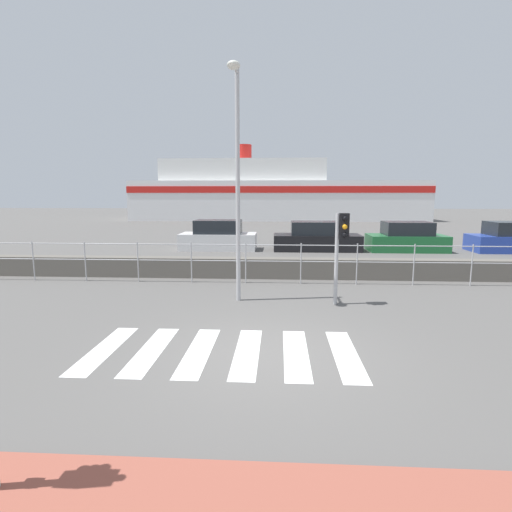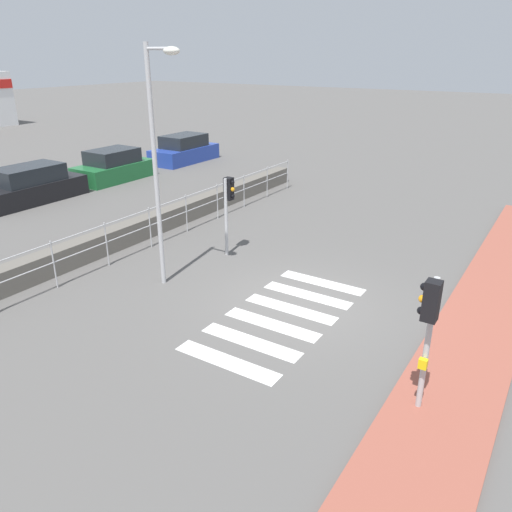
# 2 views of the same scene
# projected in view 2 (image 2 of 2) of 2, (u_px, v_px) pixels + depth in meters

# --- Properties ---
(ground_plane) EXTENTS (160.00, 160.00, 0.00)m
(ground_plane) POSITION_uv_depth(u_px,v_px,m) (298.00, 303.00, 12.61)
(ground_plane) COLOR #565451
(sidewalk_brick) EXTENTS (24.00, 1.80, 0.12)m
(sidewalk_brick) POSITION_uv_depth(u_px,v_px,m) (469.00, 348.00, 10.55)
(sidewalk_brick) COLOR #934C3D
(sidewalk_brick) RESTS_ON ground_plane
(crosswalk) EXTENTS (4.95, 2.40, 0.01)m
(crosswalk) POSITION_uv_depth(u_px,v_px,m) (282.00, 316.00, 11.95)
(crosswalk) COLOR silver
(crosswalk) RESTS_ON ground_plane
(seawall) EXTENTS (22.08, 0.55, 0.70)m
(seawall) POSITION_uv_depth(u_px,v_px,m) (111.00, 240.00, 15.85)
(seawall) COLOR #605B54
(seawall) RESTS_ON ground_plane
(harbor_fence) EXTENTS (19.91, 0.04, 1.34)m
(harbor_fence) POSITION_uv_depth(u_px,v_px,m) (129.00, 229.00, 15.21)
(harbor_fence) COLOR #B2B2B5
(harbor_fence) RESTS_ON ground_plane
(traffic_light_near) EXTENTS (0.34, 0.32, 2.59)m
(traffic_light_near) POSITION_uv_depth(u_px,v_px,m) (429.00, 320.00, 8.01)
(traffic_light_near) COLOR #B2B2B5
(traffic_light_near) RESTS_ON ground_plane
(traffic_light_far) EXTENTS (0.34, 0.32, 2.42)m
(traffic_light_far) POSITION_uv_depth(u_px,v_px,m) (228.00, 199.00, 15.05)
(traffic_light_far) COLOR #B2B2B5
(traffic_light_far) RESTS_ON ground_plane
(streetlamp) EXTENTS (0.32, 1.04, 6.10)m
(streetlamp) POSITION_uv_depth(u_px,v_px,m) (159.00, 145.00, 12.22)
(streetlamp) COLOR #B2B2B5
(streetlamp) RESTS_ON ground_plane
(parked_car_black) EXTENTS (4.50, 1.83, 1.51)m
(parked_car_black) POSITION_uv_depth(u_px,v_px,m) (30.00, 186.00, 21.02)
(parked_car_black) COLOR black
(parked_car_black) RESTS_ON ground_plane
(parked_car_green) EXTENTS (3.90, 1.88, 1.52)m
(parked_car_green) POSITION_uv_depth(u_px,v_px,m) (114.00, 167.00, 24.62)
(parked_car_green) COLOR #1E6633
(parked_car_green) RESTS_ON ground_plane
(parked_car_blue) EXTENTS (4.21, 1.90, 1.54)m
(parked_car_blue) POSITION_uv_depth(u_px,v_px,m) (184.00, 150.00, 28.82)
(parked_car_blue) COLOR #233D9E
(parked_car_blue) RESTS_ON ground_plane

